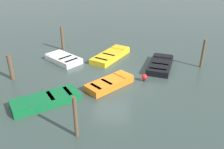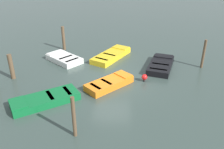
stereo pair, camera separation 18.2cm
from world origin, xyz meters
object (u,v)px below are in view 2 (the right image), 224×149
mooring_piling_mid_left (11,67)px  mooring_piling_far_right (63,38)px  rowboat_yellow (111,55)px  mooring_piling_mid_right (204,54)px  rowboat_green (45,100)px  rowboat_white (64,59)px  marker_buoy (144,77)px  mooring_piling_near_right (74,117)px  rowboat_orange (110,83)px  rowboat_black (161,65)px

mooring_piling_mid_left → mooring_piling_far_right: mooring_piling_far_right is taller
rowboat_yellow → mooring_piling_mid_right: size_ratio=1.96×
rowboat_green → rowboat_white: same height
rowboat_white → mooring_piling_far_right: 2.72m
mooring_piling_mid_left → mooring_piling_far_right: bearing=70.1°
rowboat_green → mooring_piling_far_right: bearing=-117.2°
marker_buoy → rowboat_white: bearing=153.1°
mooring_piling_mid_right → mooring_piling_near_right: bearing=-134.7°
mooring_piling_mid_left → mooring_piling_mid_right: 12.76m
marker_buoy → rowboat_yellow: bearing=120.9°
mooring_piling_near_right → marker_buoy: mooring_piling_near_right is taller
mooring_piling_mid_left → marker_buoy: mooring_piling_mid_left is taller
rowboat_green → rowboat_white: 5.71m
rowboat_orange → marker_buoy: 2.25m
rowboat_green → mooring_piling_mid_right: mooring_piling_mid_right is taller
rowboat_black → rowboat_green: bearing=142.7°
mooring_piling_far_right → rowboat_white: bearing=-77.0°
rowboat_green → rowboat_black: bearing=-177.5°
mooring_piling_mid_right → marker_buoy: 4.85m
rowboat_white → rowboat_black: bearing=-145.7°
rowboat_yellow → rowboat_orange: bearing=-149.4°
rowboat_yellow → marker_buoy: marker_buoy is taller
mooring_piling_mid_left → rowboat_yellow: bearing=32.2°
mooring_piling_mid_left → mooring_piling_far_right: 5.86m
rowboat_yellow → mooring_piling_far_right: (-4.09, 1.67, 0.77)m
rowboat_yellow → rowboat_orange: size_ratio=1.35×
rowboat_orange → mooring_piling_mid_right: size_ratio=1.45×
rowboat_black → rowboat_yellow: bearing=81.7°
rowboat_green → mooring_piling_far_right: size_ratio=1.85×
rowboat_white → mooring_piling_mid_left: bearing=89.6°
mooring_piling_mid_left → rowboat_black: bearing=12.7°
rowboat_white → mooring_piling_mid_right: (9.95, -0.58, 0.80)m
mooring_piling_near_right → mooring_piling_far_right: (-3.04, 10.69, 0.01)m
mooring_piling_near_right → marker_buoy: bearing=57.5°
rowboat_black → rowboat_white: 7.11m
rowboat_black → mooring_piling_near_right: 8.73m
mooring_piling_far_right → mooring_piling_near_right: bearing=-74.2°
rowboat_yellow → rowboat_green: bearing=-176.9°
mooring_piling_near_right → mooring_piling_mid_left: 7.23m
mooring_piling_mid_left → mooring_piling_mid_right: bearing=10.8°
marker_buoy → rowboat_black: bearing=58.8°
rowboat_white → mooring_piling_mid_left: 3.98m
rowboat_yellow → rowboat_black: bearing=-86.1°
mooring_piling_far_right → marker_buoy: 8.42m
rowboat_yellow → marker_buoy: bearing=-120.3°
rowboat_black → marker_buoy: (-1.30, -2.14, 0.07)m
rowboat_yellow → rowboat_white: 3.61m
rowboat_green → marker_buoy: marker_buoy is taller
rowboat_orange → mooring_piling_far_right: (-4.24, 6.21, 0.77)m
marker_buoy → mooring_piling_far_right: bearing=139.3°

